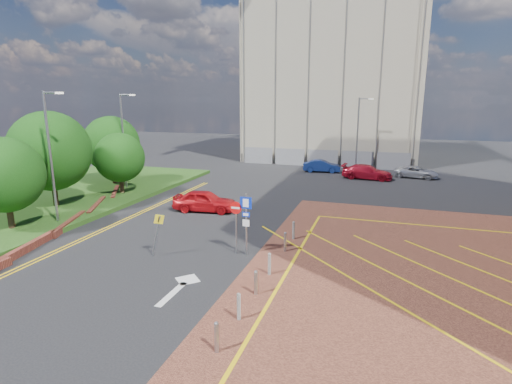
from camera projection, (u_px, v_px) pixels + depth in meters
The scene contains 19 objects.
ground at pixel (230, 260), 19.74m from camera, with size 140.00×140.00×0.00m, color black.
grass_bed at pixel (41, 201), 30.64m from camera, with size 14.00×32.00×0.30m, color #234717.
retaining_wall at pixel (67, 223), 25.07m from camera, with size 6.06×20.33×0.40m.
tree_a at pixel (5, 175), 23.13m from camera, with size 4.40×4.40×5.41m.
tree_b at pixel (50, 151), 28.05m from camera, with size 5.60×5.60×6.74m.
tree_c at pixel (120, 158), 32.33m from camera, with size 4.00×4.00×4.90m.
tree_d at pixel (112, 144), 35.85m from camera, with size 5.00×5.00×6.08m.
lamp_left_near at pixel (51, 152), 24.25m from camera, with size 1.53×0.16×8.00m.
lamp_left_far at pixel (124, 137), 34.13m from camera, with size 1.53×0.16×8.00m.
lamp_back at pixel (358, 132), 43.51m from camera, with size 1.53×0.16×8.00m.
sign_cluster at pixel (242, 218), 20.13m from camera, with size 1.17×0.12×3.20m.
warning_sign at pixel (157, 230), 19.90m from camera, with size 0.74×0.42×2.25m.
bollard_row at pixel (265, 271), 17.41m from camera, with size 0.14×11.14×0.90m.
construction_building at pixel (336, 75), 54.36m from camera, with size 21.20×19.20×22.00m, color #B6AB95.
construction_fence at pixel (331, 159), 47.05m from camera, with size 21.60×0.06×2.00m, color gray.
car_red_left at pixel (204, 201), 28.37m from camera, with size 1.79×4.45×1.51m, color red.
car_blue_back at pixel (322, 166), 43.82m from camera, with size 1.41×4.04×1.33m, color navy.
car_red_back at pixel (367, 172), 39.95m from camera, with size 2.01×4.94×1.43m, color #AB0E20.
car_silver_back at pixel (416, 172), 40.60m from camera, with size 1.96×4.25×1.18m, color silver.
Camera 1 is at (6.87, -17.19, 7.76)m, focal length 28.00 mm.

